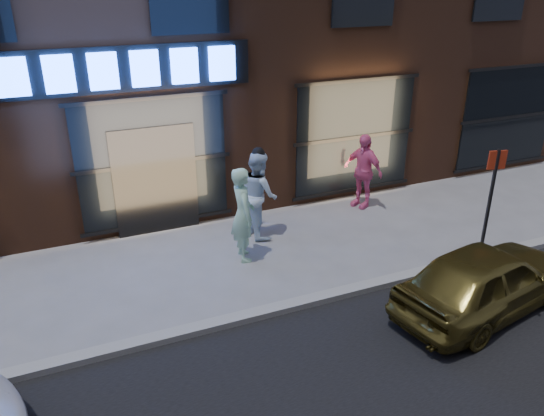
% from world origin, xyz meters
% --- Properties ---
extents(ground, '(90.00, 90.00, 0.00)m').
position_xyz_m(ground, '(0.00, 0.00, 0.00)').
color(ground, slate).
rests_on(ground, ground).
extents(curb, '(60.00, 0.25, 0.12)m').
position_xyz_m(curb, '(0.00, 0.00, 0.06)').
color(curb, gray).
rests_on(curb, ground).
extents(man_bowtie, '(0.54, 0.75, 1.95)m').
position_xyz_m(man_bowtie, '(1.31, 2.01, 0.97)').
color(man_bowtie, '#A8DDBC').
rests_on(man_bowtie, ground).
extents(man_cap, '(0.76, 0.96, 1.92)m').
position_xyz_m(man_cap, '(2.00, 2.89, 0.96)').
color(man_cap, silver).
rests_on(man_cap, ground).
extents(passerby, '(0.83, 1.17, 1.84)m').
position_xyz_m(passerby, '(4.91, 3.34, 0.92)').
color(passerby, pink).
rests_on(passerby, ground).
extents(gold_sedan, '(3.79, 2.10, 1.22)m').
position_xyz_m(gold_sedan, '(4.45, -1.32, 0.61)').
color(gold_sedan, brown).
rests_on(gold_sedan, ground).
extents(sign_post, '(0.36, 0.12, 2.30)m').
position_xyz_m(sign_post, '(5.77, 0.13, 1.39)').
color(sign_post, '#262628').
rests_on(sign_post, ground).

